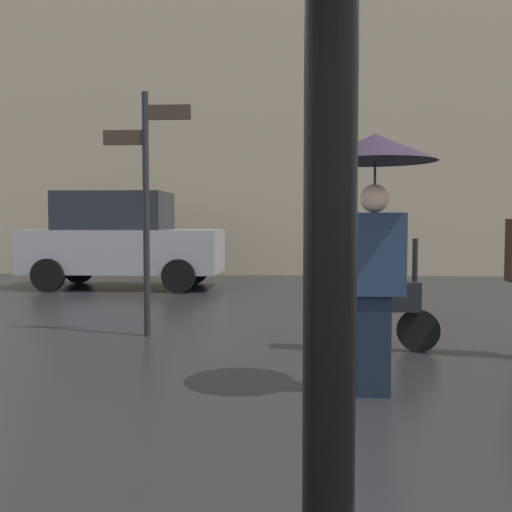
{
  "coord_description": "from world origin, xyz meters",
  "views": [
    {
      "loc": [
        -0.07,
        -2.22,
        1.42
      ],
      "look_at": [
        -0.49,
        4.17,
        1.05
      ],
      "focal_mm": 42.7,
      "sensor_mm": 36.0,
      "label": 1
    }
  ],
  "objects_px": {
    "pedestrian_with_umbrella": "(375,195)",
    "parked_car_left": "(122,240)",
    "parked_scooter": "(371,301)",
    "street_signpost": "(146,189)"
  },
  "relations": [
    {
      "from": "pedestrian_with_umbrella",
      "to": "parked_scooter",
      "type": "distance_m",
      "value": 2.03
    },
    {
      "from": "parked_scooter",
      "to": "parked_car_left",
      "type": "distance_m",
      "value": 7.56
    },
    {
      "from": "pedestrian_with_umbrella",
      "to": "street_signpost",
      "type": "xyz_separation_m",
      "value": [
        -2.46,
        2.42,
        0.18
      ]
    },
    {
      "from": "pedestrian_with_umbrella",
      "to": "parked_car_left",
      "type": "bearing_deg",
      "value": 17.36
    },
    {
      "from": "street_signpost",
      "to": "parked_scooter",
      "type": "bearing_deg",
      "value": -14.81
    },
    {
      "from": "parked_scooter",
      "to": "pedestrian_with_umbrella",
      "type": "bearing_deg",
      "value": -103.83
    },
    {
      "from": "street_signpost",
      "to": "pedestrian_with_umbrella",
      "type": "bearing_deg",
      "value": -44.45
    },
    {
      "from": "parked_scooter",
      "to": "street_signpost",
      "type": "relative_size",
      "value": 0.47
    },
    {
      "from": "parked_car_left",
      "to": "street_signpost",
      "type": "bearing_deg",
      "value": 110.99
    },
    {
      "from": "pedestrian_with_umbrella",
      "to": "parked_scooter",
      "type": "relative_size",
      "value": 1.52
    }
  ]
}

